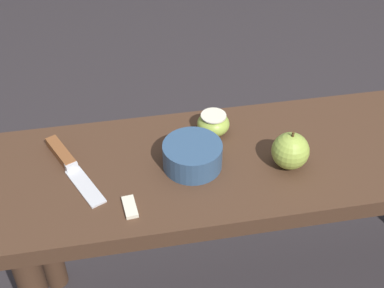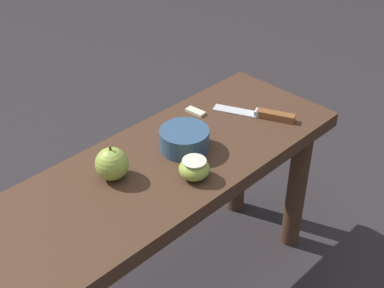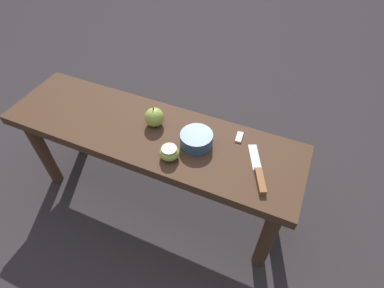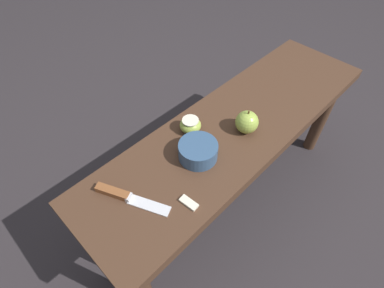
{
  "view_description": "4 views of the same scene",
  "coord_description": "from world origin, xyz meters",
  "views": [
    {
      "loc": [
        -0.35,
        -0.81,
        1.24
      ],
      "look_at": [
        -0.2,
        0.02,
        0.51
      ],
      "focal_mm": 50.0,
      "sensor_mm": 36.0,
      "label": 1
    },
    {
      "loc": [
        0.55,
        0.77,
        1.25
      ],
      "look_at": [
        -0.2,
        0.02,
        0.51
      ],
      "focal_mm": 50.0,
      "sensor_mm": 36.0,
      "label": 2
    },
    {
      "loc": [
        -0.49,
        0.71,
        1.32
      ],
      "look_at": [
        -0.2,
        0.02,
        0.51
      ],
      "focal_mm": 28.0,
      "sensor_mm": 36.0,
      "label": 3
    },
    {
      "loc": [
        -0.64,
        -0.41,
        1.22
      ],
      "look_at": [
        -0.2,
        0.02,
        0.51
      ],
      "focal_mm": 28.0,
      "sensor_mm": 36.0,
      "label": 4
    }
  ],
  "objects": [
    {
      "name": "apple_cut",
      "position": [
        -0.14,
        0.09,
        0.51
      ],
      "size": [
        0.07,
        0.07,
        0.05
      ],
      "color": "#9EB747",
      "rests_on": "wooden_bench"
    },
    {
      "name": "apple_whole",
      "position": [
        -0.01,
        -0.04,
        0.52
      ],
      "size": [
        0.08,
        0.08,
        0.09
      ],
      "color": "#9EB747",
      "rests_on": "wooden_bench"
    },
    {
      "name": "knife",
      "position": [
        -0.46,
        0.04,
        0.49
      ],
      "size": [
        0.12,
        0.22,
        0.02
      ],
      "rotation": [
        0.0,
        0.0,
        -1.14
      ],
      "color": "silver",
      "rests_on": "wooden_bench"
    },
    {
      "name": "apple_slice_near_knife",
      "position": [
        -0.34,
        -0.1,
        0.49
      ],
      "size": [
        0.03,
        0.06,
        0.01
      ],
      "color": "silver",
      "rests_on": "wooden_bench"
    },
    {
      "name": "bowl",
      "position": [
        -0.2,
        -0.01,
        0.51
      ],
      "size": [
        0.12,
        0.12,
        0.05
      ],
      "color": "#335175",
      "rests_on": "wooden_bench"
    },
    {
      "name": "wooden_bench",
      "position": [
        0.0,
        0.0,
        0.4
      ],
      "size": [
        1.23,
        0.35,
        0.48
      ],
      "color": "#472D1E",
      "rests_on": "ground_plane"
    },
    {
      "name": "ground_plane",
      "position": [
        0.0,
        0.0,
        0.0
      ],
      "size": [
        8.0,
        8.0,
        0.0
      ],
      "primitive_type": "plane",
      "color": "#2D282B"
    }
  ]
}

